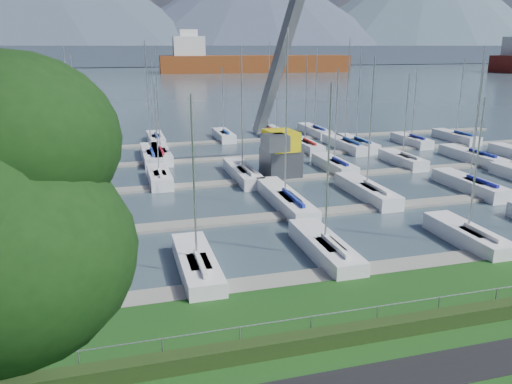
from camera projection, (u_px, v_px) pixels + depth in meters
name	position (u px, v px, depth m)	size (l,w,h in m)	color
path	(367.00, 383.00, 18.05)	(160.00, 2.00, 0.04)	black
water	(129.00, 70.00, 261.32)	(800.00, 540.00, 0.20)	#3C4E58
hedge	(337.00, 336.00, 20.36)	(80.00, 0.70, 0.70)	#213513
fence	(334.00, 313.00, 20.49)	(0.04, 0.04, 80.00)	#909498
foothill	(125.00, 55.00, 324.24)	(900.00, 80.00, 12.00)	#3B4556
docks	(214.00, 184.00, 44.93)	(90.00, 41.60, 0.25)	slate
crane	(282.00, 117.00, 47.19)	(5.98, 13.23, 22.35)	#515258
cargo_ship_mid	(246.00, 64.00, 236.36)	(90.28, 23.96, 21.50)	brown
sailboat_fleet	(193.00, 116.00, 46.94)	(73.77, 49.56, 13.56)	#1D4294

